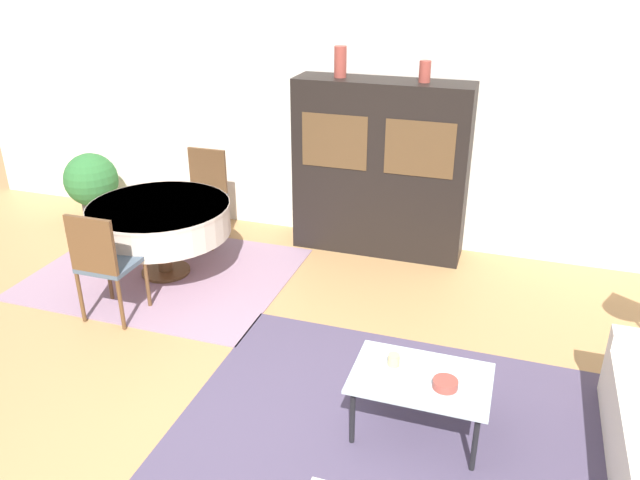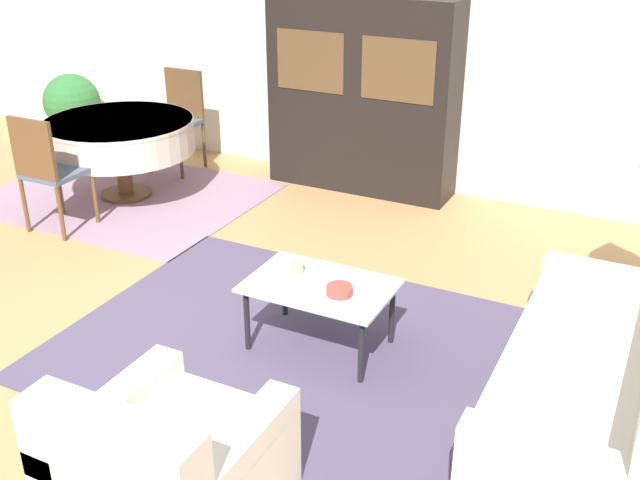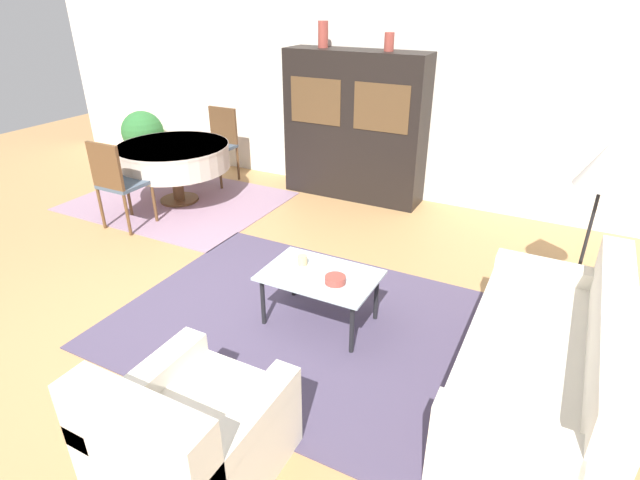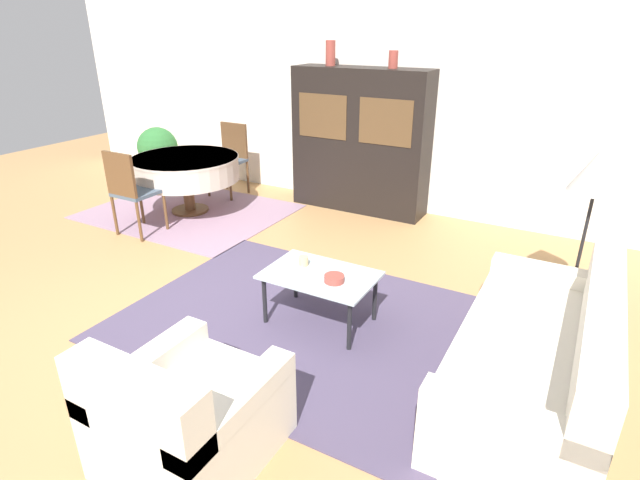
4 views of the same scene
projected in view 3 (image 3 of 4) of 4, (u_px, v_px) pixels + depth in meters
ground_plane at (161, 323)px, 4.08m from camera, size 14.00×14.00×0.00m
wall_back at (349, 86)px, 6.35m from camera, size 10.00×0.06×2.70m
area_rug at (302, 322)px, 4.08m from camera, size 2.94×2.28×0.01m
dining_rug at (178, 201)px, 6.43m from camera, size 2.49×1.94×0.01m
couch at (547, 364)px, 3.18m from camera, size 0.89×1.94×0.84m
armchair at (189, 437)px, 2.66m from camera, size 0.82×0.90×0.81m
coffee_table at (320, 279)px, 3.92m from camera, size 0.90×0.60×0.44m
display_cabinet at (355, 127)px, 6.23m from camera, size 1.78×0.47×1.82m
dining_table at (174, 157)px, 6.17m from camera, size 1.37×1.37×0.73m
dining_chair_near at (117, 180)px, 5.46m from camera, size 0.44×0.44×1.00m
dining_chair_far at (219, 140)px, 6.90m from camera, size 0.44×0.44×1.00m
floor_lamp at (605, 169)px, 3.78m from camera, size 0.41×0.41×1.45m
cup at (302, 260)px, 4.02m from camera, size 0.08×0.08×0.08m
bowl at (335, 280)px, 3.77m from camera, size 0.16×0.16×0.06m
vase_tall at (323, 34)px, 5.94m from camera, size 0.12×0.12×0.30m
vase_short at (389, 42)px, 5.62m from camera, size 0.11×0.11×0.20m
potted_plant at (143, 134)px, 7.69m from camera, size 0.63×0.63×0.80m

